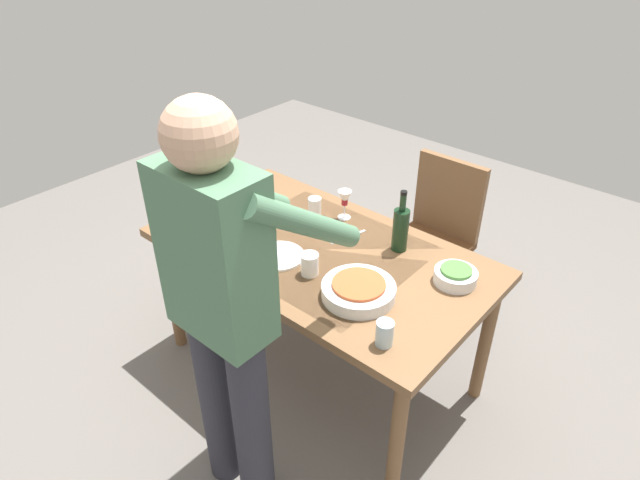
% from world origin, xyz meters
% --- Properties ---
extents(ground_plane, '(6.00, 6.00, 0.00)m').
position_xyz_m(ground_plane, '(0.00, 0.00, 0.00)').
color(ground_plane, '#66605B').
extents(dining_table, '(1.55, 0.87, 0.75)m').
position_xyz_m(dining_table, '(0.00, 0.00, 0.67)').
color(dining_table, brown).
rests_on(dining_table, ground_plane).
extents(chair_near, '(0.40, 0.40, 0.91)m').
position_xyz_m(chair_near, '(-0.15, -0.82, 0.53)').
color(chair_near, '#523019').
rests_on(chair_near, ground_plane).
extents(person_server, '(0.42, 0.61, 1.69)m').
position_xyz_m(person_server, '(-0.18, 0.70, 0.96)').
color(person_server, '#2D2D38').
rests_on(person_server, ground_plane).
extents(wine_bottle, '(0.07, 0.07, 0.30)m').
position_xyz_m(wine_bottle, '(-0.27, -0.24, 0.86)').
color(wine_bottle, black).
rests_on(wine_bottle, dining_table).
extents(wine_glass_left, '(0.07, 0.07, 0.15)m').
position_xyz_m(wine_glass_left, '(0.42, -0.04, 0.86)').
color(wine_glass_left, white).
rests_on(wine_glass_left, dining_table).
extents(wine_glass_right, '(0.07, 0.07, 0.15)m').
position_xyz_m(wine_glass_right, '(0.09, -0.29, 0.86)').
color(wine_glass_right, white).
rests_on(wine_glass_right, dining_table).
extents(water_cup_near_left, '(0.07, 0.07, 0.10)m').
position_xyz_m(water_cup_near_left, '(-0.57, 0.31, 0.80)').
color(water_cup_near_left, silver).
rests_on(water_cup_near_left, dining_table).
extents(water_cup_near_right, '(0.08, 0.08, 0.10)m').
position_xyz_m(water_cup_near_right, '(-0.09, 0.17, 0.80)').
color(water_cup_near_right, silver).
rests_on(water_cup_near_right, dining_table).
extents(water_cup_far_left, '(0.07, 0.07, 0.11)m').
position_xyz_m(water_cup_far_left, '(0.21, -0.20, 0.80)').
color(water_cup_far_left, silver).
rests_on(water_cup_far_left, dining_table).
extents(serving_bowl_pasta, '(0.30, 0.30, 0.07)m').
position_xyz_m(serving_bowl_pasta, '(-0.34, 0.16, 0.78)').
color(serving_bowl_pasta, silver).
rests_on(serving_bowl_pasta, dining_table).
extents(side_bowl_salad, '(0.18, 0.18, 0.07)m').
position_xyz_m(side_bowl_salad, '(-0.59, -0.18, 0.78)').
color(side_bowl_salad, silver).
rests_on(side_bowl_salad, dining_table).
extents(dinner_plate_near, '(0.23, 0.23, 0.01)m').
position_xyz_m(dinner_plate_near, '(0.56, 0.27, 0.76)').
color(dinner_plate_near, silver).
rests_on(dinner_plate_near, dining_table).
extents(dinner_plate_far, '(0.23, 0.23, 0.01)m').
position_xyz_m(dinner_plate_far, '(0.10, 0.17, 0.76)').
color(dinner_plate_far, silver).
rests_on(dinner_plate_far, dining_table).
extents(table_knife, '(0.06, 0.20, 0.00)m').
position_xyz_m(table_knife, '(-0.04, -0.16, 0.75)').
color(table_knife, silver).
rests_on(table_knife, dining_table).
extents(table_fork, '(0.07, 0.17, 0.00)m').
position_xyz_m(table_fork, '(0.53, -0.16, 0.75)').
color(table_fork, silver).
rests_on(table_fork, dining_table).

